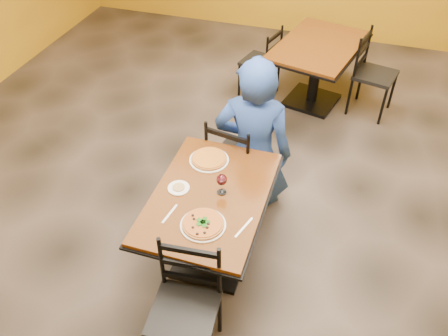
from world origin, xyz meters
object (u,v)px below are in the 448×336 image
(pizza_far, at_px, (209,158))
(table_second, at_px, (317,60))
(diner, at_px, (254,134))
(pizza_main, at_px, (203,224))
(table_main, at_px, (210,213))
(plate_far, at_px, (209,160))
(chair_second_left, at_px, (260,62))
(side_plate, at_px, (179,188))
(wine_glass, at_px, (222,183))
(plate_main, at_px, (203,225))
(chair_main_far, at_px, (236,160))
(chair_main_near, at_px, (184,313))
(chair_second_right, at_px, (375,75))

(pizza_far, bearing_deg, table_second, 77.00)
(diner, relative_size, pizza_main, 5.05)
(table_main, distance_m, pizza_main, 0.37)
(plate_far, bearing_deg, chair_second_left, 93.58)
(table_main, relative_size, table_second, 0.87)
(pizza_main, xyz_separation_m, side_plate, (-0.29, 0.29, -0.02))
(diner, bearing_deg, wine_glass, 81.76)
(diner, distance_m, plate_far, 0.54)
(table_second, distance_m, diner, 1.81)
(wine_glass, bearing_deg, diner, 87.52)
(table_second, relative_size, pizza_far, 5.06)
(plate_main, relative_size, pizza_far, 1.11)
(table_second, bearing_deg, diner, -99.12)
(pizza_far, height_order, wine_glass, wine_glass)
(table_second, xyz_separation_m, chair_main_far, (-0.41, -1.86, -0.09))
(chair_main_near, xyz_separation_m, chair_second_right, (0.97, 3.41, 0.01))
(chair_second_left, height_order, side_plate, chair_second_left)
(chair_main_near, xyz_separation_m, chair_main_far, (-0.10, 1.55, 0.00))
(chair_second_left, relative_size, pizza_far, 3.05)
(chair_main_near, height_order, chair_main_far, chair_main_far)
(chair_second_left, bearing_deg, plate_main, 21.52)
(chair_main_far, height_order, wine_glass, wine_glass)
(chair_second_left, xyz_separation_m, plate_far, (0.14, -2.26, 0.33))
(table_second, distance_m, chair_main_far, 1.91)
(table_main, distance_m, plate_main, 0.36)
(chair_main_far, height_order, plate_far, chair_main_far)
(table_main, bearing_deg, side_plate, -178.29)
(table_second, relative_size, chair_second_left, 1.66)
(table_main, xyz_separation_m, table_second, (0.39, 2.62, 0.00))
(chair_second_right, bearing_deg, pizza_main, 174.48)
(pizza_main, relative_size, plate_far, 0.92)
(plate_main, bearing_deg, wine_glass, 86.23)
(table_second, bearing_deg, chair_second_right, 0.00)
(pizza_main, bearing_deg, diner, 87.13)
(chair_second_left, distance_m, wine_glass, 2.63)
(plate_main, distance_m, pizza_far, 0.68)
(chair_main_far, bearing_deg, table_main, 101.34)
(plate_far, bearing_deg, wine_glass, -56.93)
(table_second, xyz_separation_m, chair_second_right, (0.66, 0.00, -0.09))
(chair_main_far, xyz_separation_m, plate_far, (-0.11, -0.40, 0.29))
(diner, bearing_deg, pizza_main, 81.37)
(table_second, relative_size, plate_far, 4.57)
(chair_main_far, xyz_separation_m, diner, (0.13, 0.09, 0.25))
(table_main, bearing_deg, wine_glass, 33.11)
(side_plate, relative_size, wine_glass, 0.89)
(chair_main_near, bearing_deg, plate_main, 88.94)
(pizza_far, bearing_deg, table_main, -70.48)
(chair_main_far, xyz_separation_m, pizza_main, (0.07, -1.05, 0.31))
(diner, bearing_deg, side_plate, 62.12)
(pizza_far, relative_size, wine_glass, 1.56)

